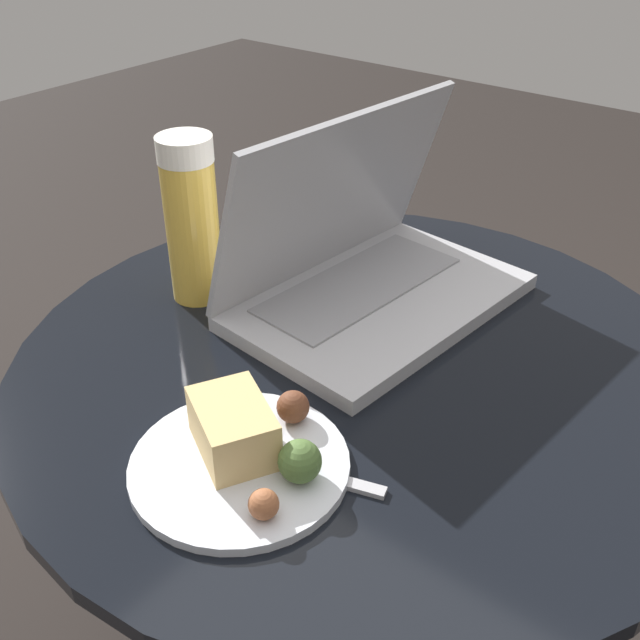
% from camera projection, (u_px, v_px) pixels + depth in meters
% --- Properties ---
extents(table, '(0.75, 0.75, 0.58)m').
position_uv_depth(table, '(356.00, 469.00, 0.89)').
color(table, '#515156').
rests_on(table, ground_plane).
extents(laptop, '(0.36, 0.26, 0.23)m').
position_uv_depth(laptop, '(364.00, 266.00, 0.88)').
color(laptop, '#B2B2B7').
rests_on(laptop, table).
extents(beer_glass, '(0.06, 0.06, 0.20)m').
position_uv_depth(beer_glass, '(192.00, 220.00, 0.86)').
color(beer_glass, gold).
rests_on(beer_glass, table).
extents(snack_plate, '(0.20, 0.20, 0.06)m').
position_uv_depth(snack_plate, '(243.00, 448.00, 0.66)').
color(snack_plate, silver).
rests_on(snack_plate, table).
extents(fork, '(0.07, 0.18, 0.00)m').
position_uv_depth(fork, '(269.00, 462.00, 0.67)').
color(fork, '#B2B2B7').
rests_on(fork, table).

